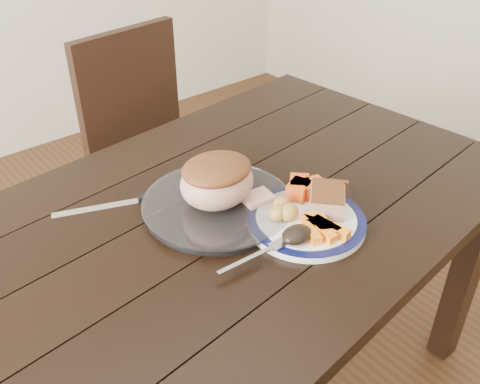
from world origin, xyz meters
TOP-DOWN VIEW (x-y plane):
  - dining_table at (0.00, 0.00)m, footprint 1.68×1.05m
  - chair_far at (0.29, 0.74)m, footprint 0.47×0.48m
  - dinner_plate at (0.16, -0.16)m, footprint 0.27×0.27m
  - plate_rim at (0.16, -0.16)m, footprint 0.27×0.27m
  - serving_platter at (0.04, 0.02)m, footprint 0.34×0.34m
  - pork_slice at (0.22, -0.16)m, footprint 0.13×0.12m
  - roasted_potatoes at (0.12, -0.12)m, footprint 0.07×0.07m
  - carrot_batons at (0.15, -0.21)m, footprint 0.09×0.11m
  - pumpkin_wedges at (0.22, -0.09)m, footprint 0.10×0.09m
  - dark_mushroom at (0.08, -0.20)m, footprint 0.07×0.05m
  - fork at (-0.00, -0.19)m, footprint 0.18×0.03m
  - roast_joint at (0.04, 0.02)m, footprint 0.18×0.15m
  - cut_slice at (0.12, -0.04)m, footprint 0.08×0.06m
  - carving_knife at (-0.07, 0.15)m, footprint 0.31×0.14m

SIDE VIEW (x-z plane):
  - chair_far at x=0.29m, z-range 0.06..0.99m
  - dining_table at x=0.00m, z-range 0.28..1.03m
  - carving_knife at x=-0.07m, z-range 0.75..0.76m
  - dinner_plate at x=0.16m, z-range 0.75..0.77m
  - serving_platter at x=0.04m, z-range 0.75..0.77m
  - plate_rim at x=0.16m, z-range 0.76..0.78m
  - fork at x=0.00m, z-range 0.77..0.77m
  - cut_slice at x=0.12m, z-range 0.77..0.78m
  - carrot_batons at x=0.15m, z-range 0.77..0.79m
  - dark_mushroom at x=0.08m, z-range 0.77..0.80m
  - roasted_potatoes at x=0.12m, z-range 0.77..0.81m
  - pumpkin_wedges at x=0.22m, z-range 0.77..0.81m
  - pork_slice at x=0.22m, z-range 0.77..0.81m
  - roast_joint at x=0.04m, z-range 0.77..0.88m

